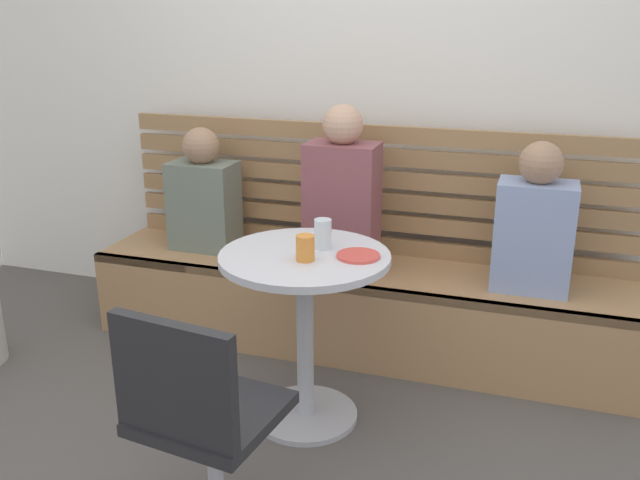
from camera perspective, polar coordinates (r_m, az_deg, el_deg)
name	(u,v)px	position (r m, az deg, el deg)	size (l,w,h in m)	color
back_wall	(383,51)	(3.61, 5.26, 15.41)	(5.20, 0.10, 2.90)	white
booth_bench	(356,307)	(3.48, 3.00, -5.57)	(2.70, 0.52, 0.44)	#A87C51
booth_backrest	(370,189)	(3.52, 4.19, 4.27)	(2.65, 0.04, 0.67)	#9A7249
cafe_table	(305,305)	(2.77, -1.26, -5.48)	(0.68, 0.68, 0.74)	#ADADB2
white_chair	(200,425)	(2.16, -9.98, -14.97)	(0.45, 0.45, 0.85)	#ADADB2
person_adult	(342,197)	(3.28, 1.85, 3.63)	(0.34, 0.22, 0.80)	brown
person_child_left	(204,196)	(3.63, -9.68, 3.63)	(0.34, 0.22, 0.64)	slate
person_child_middle	(535,225)	(3.18, 17.46, 1.17)	(0.34, 0.22, 0.68)	#8C9EC6
cup_glass_tall	(323,234)	(2.73, 0.24, 0.52)	(0.07, 0.07, 0.12)	silver
cup_tumbler_orange	(306,248)	(2.60, -1.21, -0.67)	(0.07, 0.07, 0.10)	orange
plate_small	(358,256)	(2.65, 3.21, -1.32)	(0.17, 0.17, 0.01)	#DB4C42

